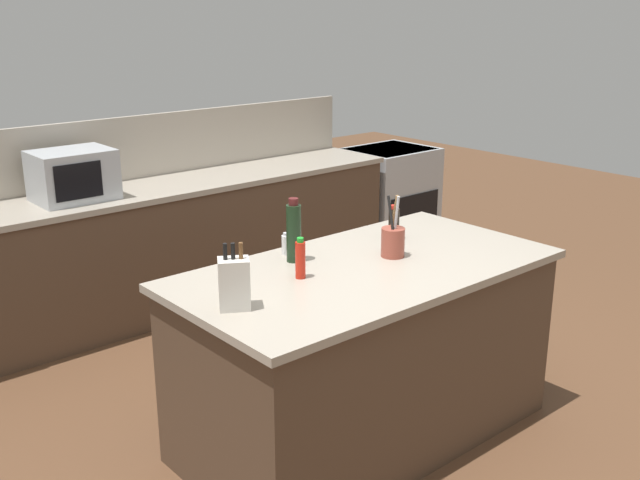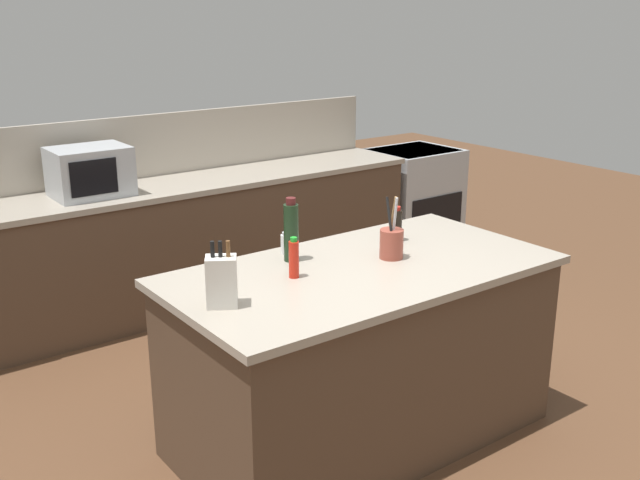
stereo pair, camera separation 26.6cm
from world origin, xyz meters
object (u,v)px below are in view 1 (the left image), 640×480
(microwave, at_px, (73,175))
(soy_sauce_bottle, at_px, (394,223))
(hot_sauce_bottle, at_px, (300,259))
(knife_block, at_px, (234,283))
(wine_bottle, at_px, (294,232))
(range_oven, at_px, (389,197))
(utensil_crock, at_px, (393,241))
(salt_shaker, at_px, (286,244))

(microwave, bearing_deg, soy_sauce_bottle, -64.08)
(microwave, bearing_deg, hot_sauce_bottle, -84.93)
(knife_block, relative_size, wine_bottle, 0.89)
(range_oven, xyz_separation_m, microwave, (-2.98, 0.00, 0.64))
(knife_block, bearing_deg, wine_bottle, 60.13)
(utensil_crock, height_order, wine_bottle, wine_bottle)
(soy_sauce_bottle, distance_m, salt_shaker, 0.63)
(utensil_crock, bearing_deg, wine_bottle, 147.73)
(microwave, relative_size, knife_block, 1.73)
(wine_bottle, distance_m, soy_sauce_bottle, 0.65)
(wine_bottle, distance_m, salt_shaker, 0.15)
(utensil_crock, xyz_separation_m, soy_sauce_bottle, (0.22, 0.20, 0.01))
(wine_bottle, relative_size, salt_shaker, 2.81)
(microwave, distance_m, knife_block, 2.24)
(microwave, height_order, hot_sauce_bottle, microwave)
(utensil_crock, xyz_separation_m, wine_bottle, (-0.43, 0.27, 0.07))
(knife_block, bearing_deg, hot_sauce_bottle, 44.73)
(range_oven, relative_size, salt_shaker, 7.95)
(soy_sauce_bottle, bearing_deg, utensil_crock, -137.03)
(microwave, height_order, salt_shaker, microwave)
(hot_sauce_bottle, bearing_deg, knife_block, -166.79)
(knife_block, distance_m, soy_sauce_bottle, 1.24)
(range_oven, bearing_deg, hot_sauce_bottle, -142.81)
(knife_block, bearing_deg, utensil_crock, 33.94)
(wine_bottle, xyz_separation_m, soy_sauce_bottle, (0.64, -0.07, -0.06))
(range_oven, distance_m, utensil_crock, 3.17)
(microwave, relative_size, wine_bottle, 1.54)
(utensil_crock, relative_size, hot_sauce_bottle, 1.62)
(soy_sauce_bottle, xyz_separation_m, hot_sauce_bottle, (-0.77, -0.14, 0.00))
(hot_sauce_bottle, relative_size, salt_shaker, 1.71)
(hot_sauce_bottle, bearing_deg, utensil_crock, -6.35)
(soy_sauce_bottle, bearing_deg, microwave, 115.92)
(utensil_crock, bearing_deg, soy_sauce_bottle, 42.97)
(range_oven, xyz_separation_m, soy_sauce_bottle, (-2.02, -1.98, 0.56))
(microwave, height_order, knife_block, microwave)
(hot_sauce_bottle, bearing_deg, salt_shaker, 62.47)
(wine_bottle, height_order, hot_sauce_bottle, wine_bottle)
(microwave, relative_size, soy_sauce_bottle, 2.60)
(soy_sauce_bottle, bearing_deg, knife_block, -168.67)
(hot_sauce_bottle, bearing_deg, soy_sauce_bottle, 10.24)
(utensil_crock, relative_size, soy_sauce_bottle, 1.66)
(range_oven, distance_m, hot_sauce_bottle, 3.55)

